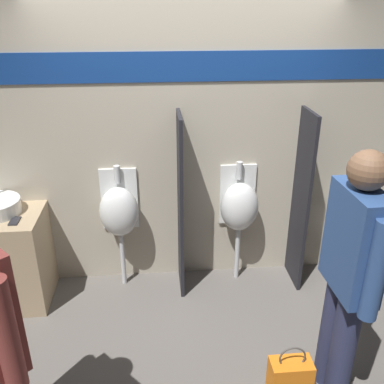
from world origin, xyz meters
The scene contains 10 objects.
ground_plane centered at (0.00, 0.00, 0.00)m, with size 16.00×16.00×0.00m, color #5B5651.
display_wall centered at (0.00, 0.60, 1.36)m, with size 4.36×0.07×2.70m.
cell_phone centered at (-1.44, 0.18, 0.85)m, with size 0.07×0.14×0.01m.
divider_near_counter centered at (-0.08, 0.37, 0.82)m, with size 0.03×0.40×1.65m.
divider_mid centered at (1.00, 0.37, 0.82)m, with size 0.03×0.40×1.65m.
urinal_near_counter centered at (-0.62, 0.45, 0.76)m, with size 0.35×0.26×1.17m.
urinal_far centered at (0.46, 0.45, 0.76)m, with size 0.35×0.26×1.17m.
toilet centered at (1.54, 0.28, 0.31)m, with size 0.38×0.54×0.87m.
person_with_lanyard centered at (0.87, -0.91, 0.97)m, with size 0.23×0.61×1.75m.
shopping_bag centered at (0.54, -1.00, 0.18)m, with size 0.27×0.15×0.48m.
Camera 1 is at (-0.29, -2.98, 2.49)m, focal length 40.00 mm.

